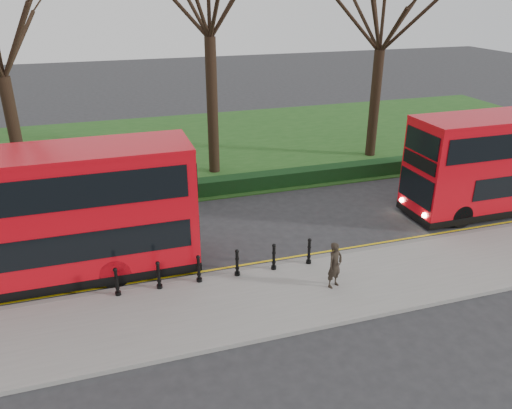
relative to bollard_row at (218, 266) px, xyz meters
name	(u,v)px	position (x,y,z in m)	size (l,w,h in m)	color
ground	(224,261)	(0.52, 1.35, -0.65)	(120.00, 120.00, 0.00)	#28282B
pavement	(246,303)	(0.52, -1.65, -0.57)	(60.00, 4.00, 0.15)	gray
kerb	(230,273)	(0.52, 0.35, -0.57)	(60.00, 0.25, 0.16)	slate
grass_verge	(167,150)	(0.52, 16.35, -0.62)	(60.00, 18.00, 0.06)	#1F4C19
hedge	(190,189)	(0.52, 8.15, -0.25)	(60.00, 0.90, 0.80)	black
yellow_line_outer	(228,270)	(0.52, 0.65, -0.64)	(60.00, 0.10, 0.01)	yellow
yellow_line_inner	(227,268)	(0.52, 0.85, -0.64)	(60.00, 0.10, 0.01)	yellow
tree_right	(383,12)	(12.52, 11.35, 7.80)	(7.44, 7.44, 11.62)	black
bollard_row	(218,266)	(0.00, 0.00, 0.00)	(7.16, 0.15, 1.00)	black
bus_lead	(18,222)	(-6.48, 2.02, 1.77)	(12.05, 2.76, 4.79)	red
pedestrian	(335,265)	(3.72, -1.71, 0.34)	(0.61, 0.40, 1.68)	black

